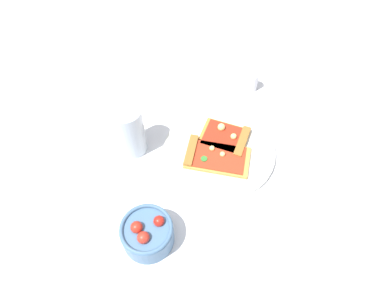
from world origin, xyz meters
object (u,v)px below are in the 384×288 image
Objects in this scene: soda_glass at (130,132)px; pepper_shaker at (253,80)px; plate at (219,150)px; salad_bowl at (147,233)px; pizza_slice_far at (227,138)px; pizza_slice_near at (213,157)px.

pepper_shaker is at bearing -141.36° from soda_glass.
salad_bowl is (0.14, 0.24, 0.03)m from plate.
soda_glass reaches higher than pepper_shaker.
pepper_shaker is (-0.08, -0.23, 0.03)m from plate.
pepper_shaker is at bearing -107.80° from pizza_slice_far.
pizza_slice_near is 0.21m from soda_glass.
salad_bowl is (0.12, 0.21, 0.01)m from pizza_slice_near.
pepper_shaker reaches higher than plate.
pizza_slice_near is at bearing 69.62° from pepper_shaker.
pepper_shaker is at bearing -115.02° from salad_bowl.
pizza_slice_far is (-0.03, -0.06, 0.00)m from pizza_slice_near.
soda_glass is at bearing 9.28° from pizza_slice_far.
pizza_slice_near is 0.07m from pizza_slice_far.
pizza_slice_near is 0.24m from salad_bowl.
plate is 0.28m from salad_bowl.
pepper_shaker is (-0.10, -0.26, 0.01)m from pizza_slice_near.
plate is 1.72× the size of pizza_slice_near.
plate is 0.22m from soda_glass.
soda_glass is (0.08, -0.23, 0.03)m from salad_bowl.
pizza_slice_near is at bearing 61.64° from pizza_slice_far.
pizza_slice_far is 0.24m from soda_glass.
pizza_slice_near is 1.16× the size of soda_glass.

